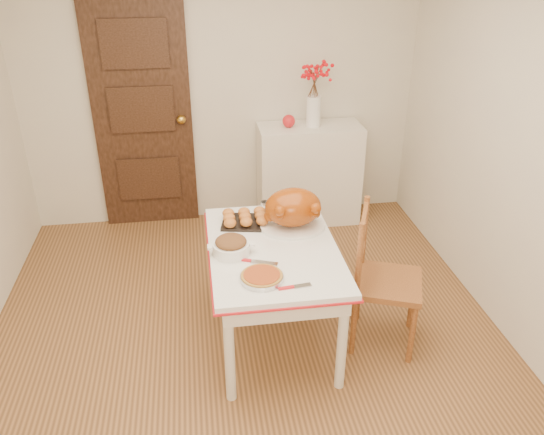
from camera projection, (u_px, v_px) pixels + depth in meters
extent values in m
cube|color=brown|center=(249.00, 349.00, 3.62)|extent=(3.50, 4.00, 0.00)
cube|color=beige|center=(221.00, 87.00, 4.79)|extent=(3.50, 0.00, 2.50)
cube|color=beige|center=(535.00, 159.00, 3.27)|extent=(0.00, 4.00, 2.50)
cube|color=black|center=(143.00, 116.00, 4.77)|extent=(0.85, 0.06, 2.06)
cube|color=silver|center=(309.00, 174.00, 5.06)|extent=(0.93, 0.41, 0.93)
sphere|color=red|center=(289.00, 121.00, 4.80)|extent=(0.11, 0.11, 0.11)
cylinder|color=#943A16|center=(262.00, 276.00, 3.06)|extent=(0.31, 0.31, 0.05)
cylinder|color=white|center=(265.00, 208.00, 3.76)|extent=(0.07, 0.07, 0.10)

